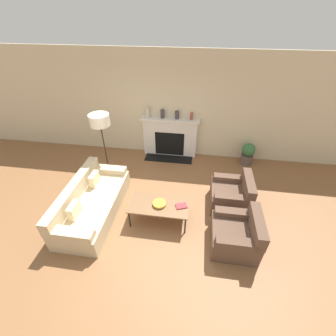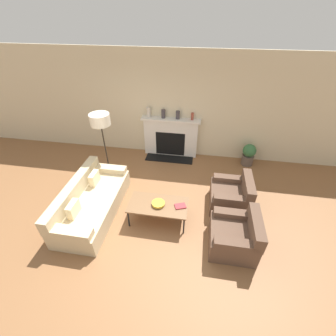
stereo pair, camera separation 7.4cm
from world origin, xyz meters
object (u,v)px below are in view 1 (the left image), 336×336
Objects in this scene: armchair_far at (232,195)px; book at (181,206)px; potted_plant at (248,154)px; coffee_table at (159,205)px; bowl at (159,204)px; mantel_vase_center_left at (162,114)px; armchair_near at (237,235)px; fireplace at (170,138)px; floor_lamp at (100,125)px; mantel_vase_center_right at (177,115)px; mantel_vase_right at (191,116)px; couch at (92,203)px; mantel_vase_left at (148,112)px.

armchair_far is 1.27m from book.
book is 2.92m from potted_plant.
potted_plant is (0.57, 1.76, 0.04)m from armchair_far.
coffee_table is 0.45m from book.
bowl reaches higher than book.
mantel_vase_center_left reaches higher than bowl.
bowl is at bearing -82.19° from mantel_vase_center_left.
armchair_near is at bearing -14.91° from coffee_table.
floor_lamp reaches higher than fireplace.
book is at bearing -81.21° from mantel_vase_center_right.
floor_lamp reaches higher than potted_plant.
fireplace is 8.31× the size of mantel_vase_right.
couch reaches higher than coffee_table.
armchair_near is 1.00× the size of armchair_far.
book is at bearing -32.35° from floor_lamp.
book is 0.41× the size of potted_plant.
mantel_vase_left is (-0.77, 2.62, 0.82)m from bowl.
mantel_vase_right is (0.80, 0.00, -0.02)m from mantel_vase_center_left.
mantel_vase_right is at bearing 69.22° from book.
couch is 9.01× the size of mantel_vase_center_left.
book is at bearing -124.17° from potted_plant.
armchair_far is at bearing 180.00° from armchair_near.
book is at bearing 1.13° from coffee_table.
fireplace is at bearing -175.70° from mantel_vase_center_right.
armchair_near reaches higher than book.
armchair_far reaches higher than potted_plant.
mantel_vase_center_right reaches higher than mantel_vase_right.
mantel_vase_left reaches higher than mantel_vase_center_left.
mantel_vase_right reaches higher than armchair_far.
mantel_vase_right is 1.90m from potted_plant.
fireplace is 2.56m from armchair_far.
armchair_near is at bearing -63.96° from mantel_vase_center_right.
coffee_table is (0.14, -2.59, -0.15)m from fireplace.
mantel_vase_center_right reaches higher than bowl.
fireplace is 2.65m from book.
couch is 10.58× the size of mantel_vase_right.
fireplace is at bearing 93.06° from coffee_table.
floor_lamp is 1.81m from mantel_vase_center_left.
couch is 3.39m from mantel_vase_right.
armchair_near reaches higher than potted_plant.
book is at bearing -89.50° from couch.
armchair_far is 2.42m from mantel_vase_right.
bowl is at bearing -99.48° from mantel_vase_right.
mantel_vase_center_right is at bearing 38.92° from floor_lamp.
armchair_far is 3.66× the size of mantel_vase_center_left.
couch is 1.77m from floor_lamp.
coffee_table is at bearing -91.11° from mantel_vase_center_right.
armchair_near and armchair_far have the same top height.
mantel_vase_right is (-0.01, 2.60, 0.80)m from book.
floor_lamp is 4.01m from potted_plant.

